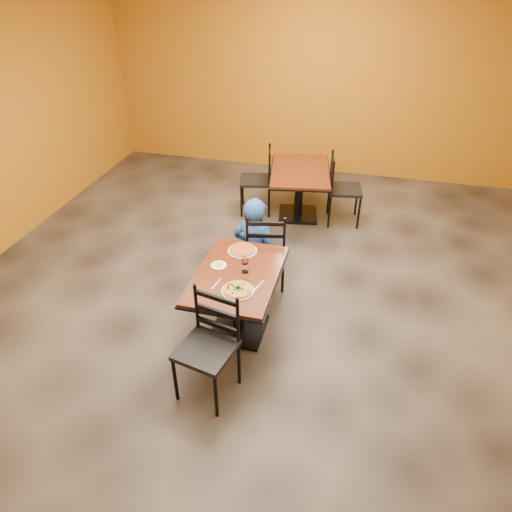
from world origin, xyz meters
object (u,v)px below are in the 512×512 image
(diner, at_px, (255,239))
(plate_main, at_px, (238,291))
(chair_main_near, at_px, (206,351))
(chair_main_far, at_px, (265,247))
(side_plate, at_px, (219,265))
(pizza_far, at_px, (242,249))
(table_main, at_px, (238,289))
(pizza_main, at_px, (238,289))
(wine_glass, at_px, (245,264))
(table_second, at_px, (300,182))
(chair_second_left, at_px, (255,181))
(chair_second_right, at_px, (345,190))
(plate_far, at_px, (242,251))

(diner, relative_size, plate_main, 3.50)
(chair_main_near, bearing_deg, chair_main_far, 98.46)
(plate_main, relative_size, side_plate, 1.94)
(pizza_far, bearing_deg, chair_main_far, 75.94)
(table_main, bearing_deg, pizza_main, -72.72)
(table_main, height_order, chair_main_near, chair_main_near)
(wine_glass, bearing_deg, table_second, 87.99)
(chair_main_near, relative_size, side_plate, 6.39)
(table_second, bearing_deg, chair_main_far, -92.96)
(chair_main_far, height_order, wine_glass, chair_main_far)
(table_main, relative_size, plate_main, 3.97)
(chair_main_far, height_order, pizza_far, chair_main_far)
(chair_second_left, xyz_separation_m, pizza_main, (0.59, -2.96, 0.27))
(diner, distance_m, pizza_main, 1.29)
(chair_second_right, xyz_separation_m, wine_glass, (-0.76, -2.64, 0.33))
(table_main, height_order, plate_main, plate_main)
(pizza_main, xyz_separation_m, plate_far, (-0.15, 0.68, -0.02))
(table_main, distance_m, chair_main_far, 0.93)
(chair_second_left, bearing_deg, wine_glass, -0.73)
(chair_second_left, distance_m, wine_glass, 2.72)
(chair_main_near, bearing_deg, pizza_main, 89.98)
(table_main, relative_size, chair_main_near, 1.20)
(side_plate, xyz_separation_m, wine_glass, (0.29, -0.04, 0.08))
(chair_main_far, xyz_separation_m, chair_second_right, (0.76, 1.76, 0.01))
(chair_main_near, xyz_separation_m, pizza_main, (0.12, 0.58, 0.26))
(chair_main_near, relative_size, pizza_far, 3.65)
(chair_second_right, bearing_deg, plate_far, 149.89)
(diner, xyz_separation_m, pizza_main, (0.16, -1.26, 0.23))
(chair_main_far, relative_size, pizza_far, 3.59)
(chair_main_near, bearing_deg, wine_glass, 95.20)
(chair_second_left, xyz_separation_m, diner, (0.43, -1.70, 0.04))
(chair_main_far, distance_m, plate_main, 1.22)
(chair_main_far, bearing_deg, side_plate, 57.96)
(chair_second_right, xyz_separation_m, pizza_far, (-0.89, -2.28, 0.26))
(pizza_far, relative_size, side_plate, 1.75)
(chair_second_left, xyz_separation_m, chair_second_right, (1.33, 0.00, 0.01))
(diner, xyz_separation_m, pizza_far, (0.02, -0.58, 0.23))
(pizza_main, distance_m, wine_glass, 0.32)
(chair_main_near, height_order, plate_far, chair_main_near)
(table_second, xyz_separation_m, chair_main_near, (-0.20, -3.54, -0.05))
(chair_main_far, relative_size, plate_far, 3.24)
(pizza_far, bearing_deg, diner, 91.68)
(plate_far, relative_size, pizza_far, 1.11)
(diner, bearing_deg, table_second, -85.95)
(chair_main_near, xyz_separation_m, chair_main_far, (0.11, 1.78, -0.01))
(chair_main_near, distance_m, plate_main, 0.65)
(pizza_main, distance_m, side_plate, 0.47)
(plate_far, bearing_deg, wine_glass, -70.43)
(chair_second_left, distance_m, chair_second_right, 1.33)
(table_main, bearing_deg, side_plate, 160.14)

